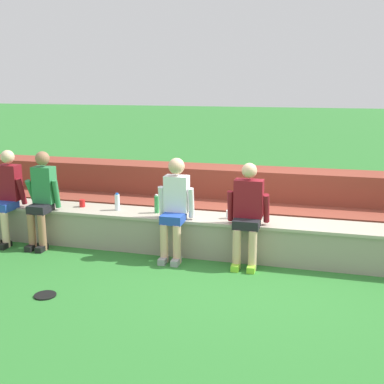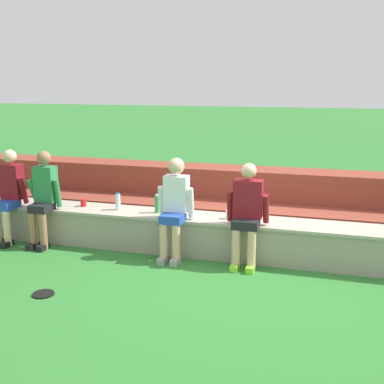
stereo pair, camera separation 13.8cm
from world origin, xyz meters
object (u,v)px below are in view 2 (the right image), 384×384
Objects in this scene: person_far_left at (9,194)px; plastic_cup_right_end at (229,215)px; person_left_of_center at (43,196)px; water_bottle_mid_right at (157,204)px; person_right_of_center at (247,211)px; plastic_cup_left_end at (83,203)px; person_center at (174,205)px; water_bottle_mid_left at (118,202)px; frisbee at (43,294)px.

person_far_left is 12.16× the size of plastic_cup_right_end.
water_bottle_mid_right is (1.66, 0.33, -0.08)m from person_left_of_center.
person_left_of_center reaches higher than person_right_of_center.
person_right_of_center is 12.39× the size of plastic_cup_left_end.
person_center is (2.63, 0.02, 0.01)m from person_far_left.
person_left_of_center reaches higher than person_center.
water_bottle_mid_right reaches higher than water_bottle_mid_left.
person_center is 0.48m from water_bottle_mid_right.
water_bottle_mid_right is at bearing 167.07° from person_right_of_center.
plastic_cup_right_end is (3.34, 0.30, -0.15)m from person_far_left.
frisbee is at bearing -142.74° from person_right_of_center.
plastic_cup_right_end is (2.74, 0.31, -0.16)m from person_left_of_center.
person_right_of_center is at bearing 37.26° from frisbee.
plastic_cup_left_end is (-1.58, 0.34, -0.16)m from person_center.
plastic_cup_right_end is (-0.30, 0.29, -0.14)m from person_right_of_center.
person_right_of_center is at bearing -8.75° from water_bottle_mid_left.
person_left_of_center is 1.01× the size of person_center.
person_left_of_center is 1.70m from water_bottle_mid_right.
person_right_of_center reaches higher than plastic_cup_right_end.
person_left_of_center is at bearing -179.71° from person_right_of_center.
person_right_of_center is 4.99× the size of water_bottle_mid_right.
person_right_of_center is 1.41m from water_bottle_mid_right.
water_bottle_mid_right is 1.06× the size of water_bottle_mid_left.
person_far_left is 1.12m from plastic_cup_left_end.
person_far_left is 1.02× the size of person_right_of_center.
water_bottle_mid_right is (2.27, 0.32, -0.08)m from person_far_left.
person_right_of_center is 2.01m from water_bottle_mid_left.
plastic_cup_right_end is (1.68, -0.01, -0.07)m from water_bottle_mid_left.
person_center reaches higher than frisbee.
frisbee is at bearing -133.51° from plastic_cup_right_end.
plastic_cup_left_end is at bearing 38.46° from person_left_of_center.
person_right_of_center is at bearing 0.29° from person_left_of_center.
water_bottle_mid_left is 0.60m from plastic_cup_left_end.
water_bottle_mid_right is 0.61m from water_bottle_mid_left.
person_far_left is at bearing -169.30° from water_bottle_mid_left.
water_bottle_mid_left is at bearing 16.95° from person_left_of_center.
water_bottle_mid_right is 2.38× the size of plastic_cup_right_end.
person_far_left is 12.69× the size of plastic_cup_left_end.
plastic_cup_right_end is at bearing -0.35° from water_bottle_mid_left.
person_left_of_center is at bearing -141.54° from plastic_cup_left_end.
frisbee is (1.56, -1.57, -0.74)m from person_far_left.
water_bottle_mid_right is at bearing 140.33° from person_center.
frisbee is at bearing -124.10° from person_center.
person_right_of_center is at bearing -44.72° from plastic_cup_right_end.
person_far_left is at bearing -174.83° from plastic_cup_right_end.
plastic_cup_right_end is at bearing 6.47° from person_left_of_center.
person_right_of_center is (1.00, -0.01, -0.01)m from person_center.
person_left_of_center is 2.03m from person_center.
person_right_of_center is 5.46× the size of frisbee.
person_left_of_center is 1.10m from water_bottle_mid_left.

